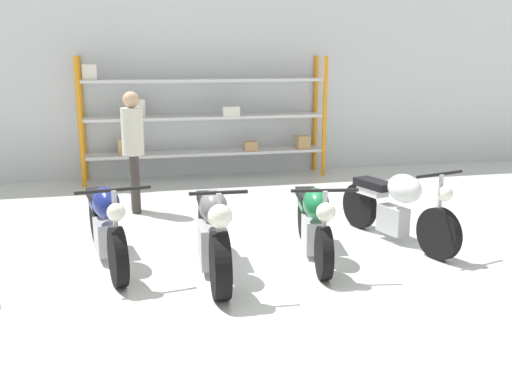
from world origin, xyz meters
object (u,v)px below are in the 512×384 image
at_px(person_browsing, 133,142).
at_px(motorcycle_green, 314,220).
at_px(motorcycle_blue, 106,222).
at_px(motorcycle_white, 396,205).
at_px(shelving_rack, 202,118).
at_px(motorcycle_grey, 213,233).

bearing_deg(person_browsing, motorcycle_green, 125.83).
distance_m(motorcycle_blue, motorcycle_white, 3.51).
distance_m(shelving_rack, motorcycle_green, 4.79).
bearing_deg(motorcycle_green, motorcycle_white, 112.82).
bearing_deg(shelving_rack, motorcycle_white, -67.49).
xyz_separation_m(motorcycle_grey, motorcycle_white, (2.39, 0.53, 0.03)).
distance_m(motorcycle_grey, motorcycle_green, 1.24).
bearing_deg(shelving_rack, motorcycle_green, -82.04).
relative_size(shelving_rack, person_browsing, 2.57).
height_order(motorcycle_blue, motorcycle_green, motorcycle_blue).
distance_m(motorcycle_grey, motorcycle_white, 2.45).
distance_m(motorcycle_white, person_browsing, 3.88).
relative_size(shelving_rack, motorcycle_white, 2.31).
distance_m(motorcycle_blue, motorcycle_grey, 1.28).
xyz_separation_m(motorcycle_blue, person_browsing, (0.37, 2.11, 0.60)).
bearing_deg(motorcycle_grey, shelving_rack, 176.48).
bearing_deg(motorcycle_green, motorcycle_blue, -89.47).
bearing_deg(motorcycle_white, motorcycle_grey, -93.13).
height_order(shelving_rack, motorcycle_blue, shelving_rack).
xyz_separation_m(motorcycle_white, person_browsing, (-3.14, 2.20, 0.59)).
height_order(motorcycle_blue, motorcycle_white, same).
xyz_separation_m(shelving_rack, motorcycle_green, (0.66, -4.69, -0.72)).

